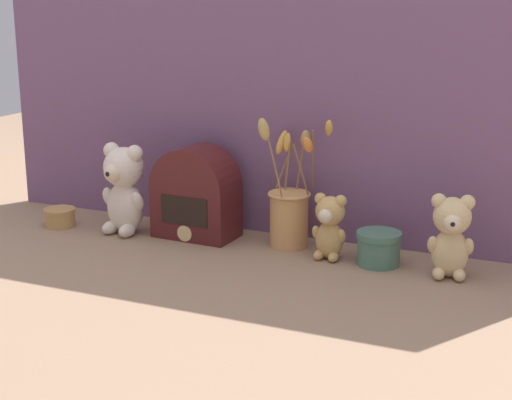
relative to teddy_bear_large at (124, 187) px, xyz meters
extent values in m
plane|color=#8E7056|center=(0.36, -0.01, -0.12)|extent=(4.00, 4.00, 0.00)
cube|color=#704C70|center=(0.36, 0.16, 0.22)|extent=(1.60, 0.02, 0.69)
ellipsoid|color=beige|center=(0.00, 0.00, -0.05)|extent=(0.11, 0.09, 0.13)
sphere|color=beige|center=(0.00, 0.00, 0.05)|extent=(0.10, 0.10, 0.10)
sphere|color=beige|center=(0.00, -0.04, 0.04)|extent=(0.05, 0.05, 0.05)
sphere|color=black|center=(-0.01, -0.06, 0.05)|extent=(0.01, 0.01, 0.01)
sphere|color=beige|center=(0.04, 0.00, 0.09)|extent=(0.04, 0.04, 0.04)
sphere|color=beige|center=(-0.04, 0.01, 0.09)|extent=(0.04, 0.04, 0.04)
ellipsoid|color=beige|center=(0.05, -0.01, -0.03)|extent=(0.03, 0.05, 0.06)
ellipsoid|color=beige|center=(-0.05, 0.00, -0.03)|extent=(0.03, 0.05, 0.06)
ellipsoid|color=beige|center=(0.02, -0.03, -0.10)|extent=(0.04, 0.06, 0.03)
ellipsoid|color=beige|center=(-0.03, -0.02, -0.10)|extent=(0.04, 0.06, 0.03)
ellipsoid|color=#DBBC84|center=(0.82, 0.01, -0.07)|extent=(0.09, 0.08, 0.11)
sphere|color=#DBBC84|center=(0.82, 0.01, 0.02)|extent=(0.08, 0.08, 0.08)
sphere|color=beige|center=(0.83, -0.02, 0.01)|extent=(0.04, 0.04, 0.04)
sphere|color=black|center=(0.83, -0.04, 0.01)|extent=(0.01, 0.01, 0.01)
sphere|color=#DBBC84|center=(0.85, 0.02, 0.05)|extent=(0.03, 0.03, 0.03)
sphere|color=#DBBC84|center=(0.79, 0.00, 0.05)|extent=(0.03, 0.03, 0.03)
ellipsoid|color=#DBBC84|center=(0.86, 0.01, -0.05)|extent=(0.03, 0.04, 0.05)
ellipsoid|color=#DBBC84|center=(0.79, 0.00, -0.05)|extent=(0.03, 0.04, 0.05)
ellipsoid|color=#DBBC84|center=(0.85, -0.01, -0.11)|extent=(0.03, 0.05, 0.03)
ellipsoid|color=#DBBC84|center=(0.81, -0.02, -0.11)|extent=(0.03, 0.05, 0.03)
ellipsoid|color=tan|center=(0.55, 0.02, -0.08)|extent=(0.07, 0.06, 0.09)
sphere|color=tan|center=(0.55, 0.02, -0.01)|extent=(0.07, 0.07, 0.07)
sphere|color=beige|center=(0.54, -0.01, -0.01)|extent=(0.03, 0.03, 0.03)
sphere|color=black|center=(0.54, -0.02, -0.01)|extent=(0.01, 0.01, 0.01)
sphere|color=tan|center=(0.57, 0.02, 0.02)|extent=(0.03, 0.03, 0.03)
sphere|color=tan|center=(0.52, 0.02, 0.02)|extent=(0.03, 0.03, 0.03)
ellipsoid|color=tan|center=(0.58, 0.01, -0.06)|extent=(0.02, 0.03, 0.04)
ellipsoid|color=tan|center=(0.51, 0.02, -0.06)|extent=(0.02, 0.03, 0.04)
ellipsoid|color=tan|center=(0.56, 0.00, -0.11)|extent=(0.02, 0.04, 0.02)
ellipsoid|color=tan|center=(0.53, 0.00, -0.11)|extent=(0.02, 0.04, 0.02)
cylinder|color=tan|center=(0.43, 0.07, -0.05)|extent=(0.09, 0.09, 0.14)
torus|color=tan|center=(0.43, 0.07, 0.01)|extent=(0.10, 0.10, 0.01)
cylinder|color=olive|center=(0.46, 0.05, 0.08)|extent=(0.03, 0.05, 0.13)
ellipsoid|color=orange|center=(0.48, 0.04, 0.14)|extent=(0.04, 0.04, 0.04)
cylinder|color=olive|center=(0.40, 0.10, 0.07)|extent=(0.04, 0.03, 0.11)
ellipsoid|color=gold|center=(0.39, 0.11, 0.12)|extent=(0.04, 0.04, 0.07)
cylinder|color=olive|center=(0.44, 0.09, 0.08)|extent=(0.03, 0.02, 0.13)
ellipsoid|color=tan|center=(0.45, 0.11, 0.14)|extent=(0.04, 0.03, 0.04)
cylinder|color=olive|center=(0.40, 0.02, 0.10)|extent=(0.06, 0.03, 0.16)
ellipsoid|color=tan|center=(0.39, 0.00, 0.18)|extent=(0.05, 0.04, 0.06)
cylinder|color=olive|center=(0.48, 0.09, 0.09)|extent=(0.03, 0.07, 0.16)
ellipsoid|color=gold|center=(0.51, 0.10, 0.17)|extent=(0.03, 0.04, 0.05)
cylinder|color=olive|center=(0.41, 0.09, 0.07)|extent=(0.02, 0.01, 0.12)
ellipsoid|color=gold|center=(0.41, 0.09, 0.13)|extent=(0.03, 0.02, 0.05)
cube|color=#4C1919|center=(0.18, 0.05, -0.06)|extent=(0.21, 0.13, 0.13)
cylinder|color=#4C1919|center=(0.18, 0.05, 0.01)|extent=(0.21, 0.13, 0.20)
cube|color=black|center=(0.18, -0.01, -0.04)|extent=(0.13, 0.01, 0.07)
cylinder|color=#D6BC7A|center=(0.18, -0.01, -0.10)|extent=(0.04, 0.01, 0.04)
cylinder|color=#47705B|center=(0.66, 0.02, -0.09)|extent=(0.10, 0.10, 0.06)
cylinder|color=#47705B|center=(0.66, 0.02, -0.05)|extent=(0.10, 0.10, 0.01)
cylinder|color=tan|center=(-0.19, -0.02, -0.10)|extent=(0.08, 0.08, 0.04)
cylinder|color=tan|center=(-0.19, -0.02, -0.08)|extent=(0.08, 0.08, 0.01)
camera|label=1|loc=(1.08, -1.64, 0.48)|focal=55.00mm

